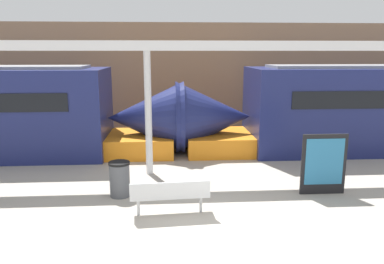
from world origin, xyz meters
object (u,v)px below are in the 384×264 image
Objects in this scene: bench_near at (170,194)px; poster_board at (324,164)px; support_column_near at (148,114)px; trash_bin at (120,179)px.

bench_near is 4.16m from poster_board.
support_column_near is at bearing 156.49° from poster_board.
support_column_near reaches higher than trash_bin.
bench_near is 2.00× the size of trash_bin.
support_column_near reaches higher than poster_board.
support_column_near is at bearing 97.20° from bench_near.
bench_near is 3.40m from support_column_near.
trash_bin is at bearing -110.81° from support_column_near.
bench_near is 1.14× the size of poster_board.
poster_board is (4.02, 1.06, 0.30)m from bench_near.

